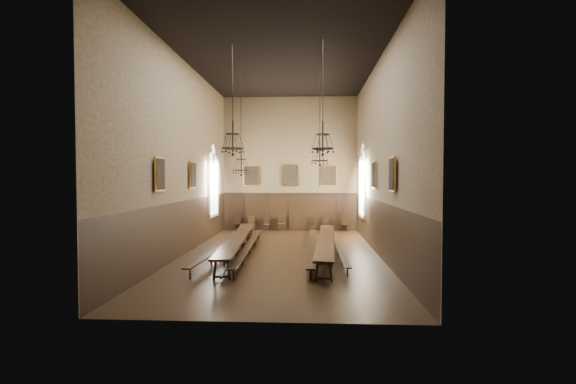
# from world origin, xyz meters

# --- Properties ---
(floor) EXTENTS (9.00, 18.00, 0.02)m
(floor) POSITION_xyz_m (0.00, 0.00, -0.01)
(floor) COLOR black
(floor) RESTS_ON ground
(ceiling) EXTENTS (9.00, 18.00, 0.02)m
(ceiling) POSITION_xyz_m (0.00, 0.00, 9.01)
(ceiling) COLOR black
(ceiling) RESTS_ON ground
(wall_back) EXTENTS (9.00, 0.02, 9.00)m
(wall_back) POSITION_xyz_m (0.00, 9.01, 4.50)
(wall_back) COLOR #907758
(wall_back) RESTS_ON ground
(wall_front) EXTENTS (9.00, 0.02, 9.00)m
(wall_front) POSITION_xyz_m (0.00, -9.01, 4.50)
(wall_front) COLOR #907758
(wall_front) RESTS_ON ground
(wall_left) EXTENTS (0.02, 18.00, 9.00)m
(wall_left) POSITION_xyz_m (-4.51, 0.00, 4.50)
(wall_left) COLOR #907758
(wall_left) RESTS_ON ground
(wall_right) EXTENTS (0.02, 18.00, 9.00)m
(wall_right) POSITION_xyz_m (4.51, 0.00, 4.50)
(wall_right) COLOR #907758
(wall_right) RESTS_ON ground
(wainscot_panelling) EXTENTS (9.00, 18.00, 2.50)m
(wainscot_panelling) POSITION_xyz_m (0.00, 0.00, 1.25)
(wainscot_panelling) COLOR black
(wainscot_panelling) RESTS_ON floor
(table_left) EXTENTS (1.34, 10.69, 0.83)m
(table_left) POSITION_xyz_m (-1.99, -0.10, 0.42)
(table_left) COLOR black
(table_left) RESTS_ON floor
(table_right) EXTENTS (1.29, 10.45, 0.81)m
(table_right) POSITION_xyz_m (2.06, -0.26, 0.41)
(table_right) COLOR black
(table_right) RESTS_ON floor
(bench_left_outer) EXTENTS (1.04, 10.68, 0.48)m
(bench_left_outer) POSITION_xyz_m (-2.53, 0.10, 0.31)
(bench_left_outer) COLOR black
(bench_left_outer) RESTS_ON floor
(bench_left_inner) EXTENTS (0.70, 10.67, 0.48)m
(bench_left_inner) POSITION_xyz_m (-1.48, 0.02, 0.31)
(bench_left_inner) COLOR black
(bench_left_inner) RESTS_ON floor
(bench_right_inner) EXTENTS (0.47, 10.56, 0.48)m
(bench_right_inner) POSITION_xyz_m (1.43, 0.18, 0.30)
(bench_right_inner) COLOR black
(bench_right_inner) RESTS_ON floor
(bench_right_outer) EXTENTS (0.34, 9.02, 0.41)m
(bench_right_outer) POSITION_xyz_m (2.66, 0.01, 0.26)
(bench_right_outer) COLOR black
(bench_right_outer) RESTS_ON floor
(chair_0) EXTENTS (0.49, 0.49, 1.00)m
(chair_0) POSITION_xyz_m (-3.50, 8.56, 0.30)
(chair_0) COLOR black
(chair_0) RESTS_ON floor
(chair_1) EXTENTS (0.54, 0.54, 1.00)m
(chair_1) POSITION_xyz_m (-2.55, 8.47, 0.30)
(chair_1) COLOR black
(chair_1) RESTS_ON floor
(chair_2) EXTENTS (0.43, 0.43, 0.90)m
(chair_2) POSITION_xyz_m (-1.55, 8.57, 0.27)
(chair_2) COLOR black
(chair_2) RESTS_ON floor
(chair_3) EXTENTS (0.49, 0.49, 0.99)m
(chair_3) POSITION_xyz_m (-0.54, 8.57, 0.30)
(chair_3) COLOR black
(chair_3) RESTS_ON floor
(chair_5) EXTENTS (0.50, 0.50, 0.91)m
(chair_5) POSITION_xyz_m (1.46, 8.60, 0.28)
(chair_5) COLOR black
(chair_5) RESTS_ON floor
(chair_6) EXTENTS (0.51, 0.51, 0.97)m
(chair_6) POSITION_xyz_m (2.38, 8.53, 0.29)
(chair_6) COLOR black
(chair_6) RESTS_ON floor
(chair_7) EXTENTS (0.50, 0.50, 0.99)m
(chair_7) POSITION_xyz_m (3.62, 8.57, 0.30)
(chair_7) COLOR black
(chair_7) RESTS_ON floor
(chandelier_back_left) EXTENTS (0.90, 0.90, 5.21)m
(chandelier_back_left) POSITION_xyz_m (-2.28, 2.69, 4.28)
(chandelier_back_left) COLOR black
(chandelier_back_left) RESTS_ON ceiling
(chandelier_back_right) EXTENTS (0.84, 0.84, 4.72)m
(chandelier_back_right) POSITION_xyz_m (1.84, 2.11, 4.74)
(chandelier_back_right) COLOR black
(chandelier_back_right) RESTS_ON ceiling
(chandelier_front_left) EXTENTS (0.92, 0.92, 4.40)m
(chandelier_front_left) POSITION_xyz_m (-1.83, -2.12, 5.04)
(chandelier_front_left) COLOR black
(chandelier_front_left) RESTS_ON ceiling
(chandelier_front_right) EXTENTS (0.87, 0.87, 4.43)m
(chandelier_front_right) POSITION_xyz_m (1.84, -2.52, 5.01)
(chandelier_front_right) COLOR black
(chandelier_front_right) RESTS_ON ceiling
(portrait_back_0) EXTENTS (1.10, 0.12, 1.40)m
(portrait_back_0) POSITION_xyz_m (-2.60, 8.88, 3.70)
(portrait_back_0) COLOR gold
(portrait_back_0) RESTS_ON wall_back
(portrait_back_1) EXTENTS (1.10, 0.12, 1.40)m
(portrait_back_1) POSITION_xyz_m (0.00, 8.88, 3.70)
(portrait_back_1) COLOR gold
(portrait_back_1) RESTS_ON wall_back
(portrait_back_2) EXTENTS (1.10, 0.12, 1.40)m
(portrait_back_2) POSITION_xyz_m (2.60, 8.88, 3.70)
(portrait_back_2) COLOR gold
(portrait_back_2) RESTS_ON wall_back
(portrait_left_0) EXTENTS (0.12, 1.00, 1.30)m
(portrait_left_0) POSITION_xyz_m (-4.38, 1.00, 3.70)
(portrait_left_0) COLOR gold
(portrait_left_0) RESTS_ON wall_left
(portrait_left_1) EXTENTS (0.12, 1.00, 1.30)m
(portrait_left_1) POSITION_xyz_m (-4.38, -3.50, 3.70)
(portrait_left_1) COLOR gold
(portrait_left_1) RESTS_ON wall_left
(portrait_right_0) EXTENTS (0.12, 1.00, 1.30)m
(portrait_right_0) POSITION_xyz_m (4.38, 1.00, 3.70)
(portrait_right_0) COLOR gold
(portrait_right_0) RESTS_ON wall_right
(portrait_right_1) EXTENTS (0.12, 1.00, 1.30)m
(portrait_right_1) POSITION_xyz_m (4.38, -3.50, 3.70)
(portrait_right_1) COLOR gold
(portrait_right_1) RESTS_ON wall_right
(window_right) EXTENTS (0.20, 2.20, 4.60)m
(window_right) POSITION_xyz_m (4.43, 5.50, 3.40)
(window_right) COLOR white
(window_right) RESTS_ON wall_right
(window_left) EXTENTS (0.20, 2.20, 4.60)m
(window_left) POSITION_xyz_m (-4.43, 5.50, 3.40)
(window_left) COLOR white
(window_left) RESTS_ON wall_left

